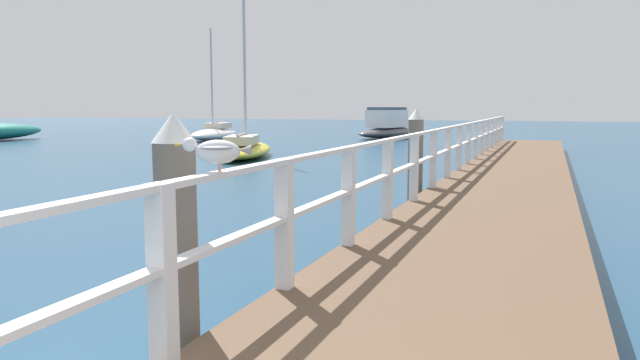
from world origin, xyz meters
The scene contains 8 objects.
pier_deck centered at (0.00, 13.52, 0.20)m, with size 2.44×27.04×0.39m, color brown.
pier_railing centered at (-1.14, 13.52, 1.03)m, with size 0.12×25.56×1.04m.
dock_piling_near centered at (-1.52, 3.07, 0.91)m, with size 0.29×0.29×1.80m.
dock_piling_far centered at (-1.52, 10.61, 0.91)m, with size 0.29×0.29×1.80m.
seagull_foreground centered at (-1.15, 2.99, 1.56)m, with size 0.46×0.24×0.21m.
boat_0 centered at (-16.52, 28.31, 0.38)m, with size 2.89×5.60×6.00m.
boat_3 centered at (-9.53, 18.80, 0.34)m, with size 3.57×5.87×6.95m.
boat_5 centered at (-8.03, 34.12, 0.60)m, with size 3.82×7.07×1.80m.
Camera 1 is at (0.79, -0.22, 1.83)m, focal length 33.36 mm.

